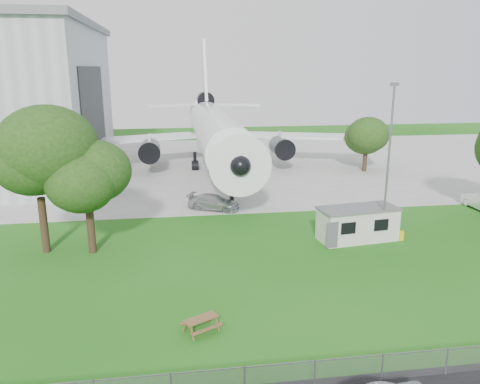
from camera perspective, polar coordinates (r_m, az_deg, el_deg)
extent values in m
plane|color=#317621|center=(30.04, 7.36, -11.15)|extent=(160.00, 160.00, 0.00)
cube|color=#B7B7B2|center=(65.70, -1.43, 3.41)|extent=(120.00, 46.00, 0.03)
cube|color=#2D3033|center=(60.02, -17.31, 8.16)|extent=(0.16, 16.00, 12.96)
cylinder|color=white|center=(60.73, -2.90, 7.31)|extent=(5.40, 34.00, 5.40)
cone|color=white|center=(42.08, -0.46, 3.92)|extent=(5.40, 5.50, 5.40)
cone|color=white|center=(81.45, -4.31, 9.80)|extent=(4.86, 9.00, 4.86)
cube|color=white|center=(64.19, -14.40, 6.19)|extent=(21.36, 10.77, 0.36)
cube|color=white|center=(66.31, 7.74, 6.79)|extent=(21.36, 10.77, 0.36)
cube|color=white|center=(81.14, -4.39, 13.81)|extent=(0.46, 9.96, 12.17)
cylinder|color=#515459|center=(60.37, -10.91, 5.00)|extent=(2.50, 4.20, 2.50)
cylinder|color=#515459|center=(61.91, 5.06, 5.45)|extent=(2.50, 4.20, 2.50)
cylinder|color=#515459|center=(80.30, -4.29, 11.16)|extent=(2.60, 4.50, 2.60)
cylinder|color=black|center=(46.35, -1.04, 0.00)|extent=(0.36, 0.36, 2.40)
cylinder|color=black|center=(62.16, -5.51, 3.79)|extent=(0.44, 0.44, 2.40)
cylinder|color=black|center=(62.65, -0.38, 3.95)|extent=(0.44, 0.44, 2.40)
cube|color=beige|center=(37.85, 14.12, -3.85)|extent=(6.29, 3.30, 2.50)
cube|color=#59595B|center=(37.46, 14.25, -1.95)|extent=(6.51, 3.52, 0.12)
cylinder|color=gold|center=(39.02, 19.01, -5.06)|extent=(0.50, 0.50, 0.70)
cube|color=gray|center=(22.36, 14.28, -21.61)|extent=(58.00, 0.04, 1.30)
cylinder|color=slate|center=(36.49, 17.58, 2.94)|extent=(0.16, 0.16, 12.00)
cylinder|color=#382619|center=(36.90, -22.79, -3.74)|extent=(0.56, 0.56, 4.14)
sphere|color=#335A1A|center=(35.71, -23.60, 3.99)|extent=(7.61, 7.61, 7.61)
cylinder|color=#382619|center=(35.80, -17.68, -4.66)|extent=(0.56, 0.56, 3.14)
sphere|color=#335A1A|center=(34.75, -18.18, 1.32)|extent=(5.98, 5.98, 5.98)
cylinder|color=#382619|center=(63.11, 14.98, 3.68)|extent=(0.56, 0.56, 2.74)
sphere|color=#335A1A|center=(62.57, 15.19, 6.69)|extent=(6.49, 6.49, 6.49)
imported|color=#A5A7AC|center=(44.59, -3.24, -1.27)|extent=(5.33, 3.89, 1.43)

